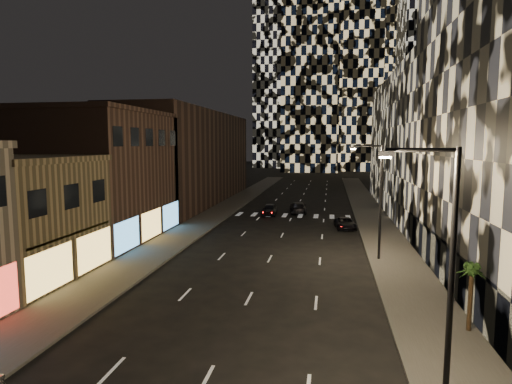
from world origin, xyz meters
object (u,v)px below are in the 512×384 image
at_px(streetlight_near, 444,265).
at_px(car_dark_rightlane, 345,223).
at_px(car_dark_oncoming, 298,208).
at_px(car_dark_midlane, 270,209).
at_px(streetlight_far, 378,193).
at_px(palm_tree, 472,275).

distance_m(streetlight_near, car_dark_rightlane, 32.82).
bearing_deg(car_dark_oncoming, streetlight_near, 93.80).
bearing_deg(car_dark_oncoming, car_dark_midlane, 25.72).
height_order(streetlight_near, car_dark_rightlane, streetlight_near).
xyz_separation_m(streetlight_far, palm_tree, (3.15, -12.77, -2.42)).
bearing_deg(car_dark_oncoming, streetlight_far, 102.74).
relative_size(streetlight_near, car_dark_rightlane, 2.07).
distance_m(streetlight_near, car_dark_oncoming, 43.11).
bearing_deg(palm_tree, car_dark_rightlane, 101.48).
distance_m(streetlight_near, streetlight_far, 20.00).
xyz_separation_m(streetlight_near, car_dark_rightlane, (-1.97, 32.41, -4.75)).
bearing_deg(car_dark_midlane, palm_tree, -68.37).
xyz_separation_m(streetlight_near, car_dark_midlane, (-11.31, 39.93, -4.63)).
distance_m(car_dark_midlane, palm_tree, 35.82).
xyz_separation_m(streetlight_near, palm_tree, (3.15, 7.23, -2.42)).
bearing_deg(streetlight_far, car_dark_rightlane, 99.02).
height_order(car_dark_rightlane, palm_tree, palm_tree).
xyz_separation_m(car_dark_midlane, car_dark_rightlane, (9.34, -7.51, -0.12)).
bearing_deg(palm_tree, streetlight_near, -113.50).
distance_m(car_dark_midlane, car_dark_oncoming, 4.14).
xyz_separation_m(car_dark_oncoming, car_dark_rightlane, (5.85, -9.74, -0.14)).
bearing_deg(streetlight_near, palm_tree, 66.50).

